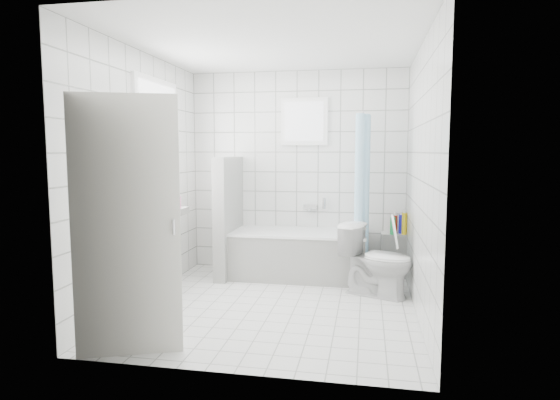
# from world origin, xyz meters

# --- Properties ---
(ground) EXTENTS (3.00, 3.00, 0.00)m
(ground) POSITION_xyz_m (0.00, 0.00, 0.00)
(ground) COLOR white
(ground) RESTS_ON ground
(ceiling) EXTENTS (3.00, 3.00, 0.00)m
(ceiling) POSITION_xyz_m (0.00, 0.00, 2.60)
(ceiling) COLOR white
(ceiling) RESTS_ON ground
(wall_back) EXTENTS (2.80, 0.02, 2.60)m
(wall_back) POSITION_xyz_m (0.00, 1.50, 1.30)
(wall_back) COLOR white
(wall_back) RESTS_ON ground
(wall_front) EXTENTS (2.80, 0.02, 2.60)m
(wall_front) POSITION_xyz_m (0.00, -1.50, 1.30)
(wall_front) COLOR white
(wall_front) RESTS_ON ground
(wall_left) EXTENTS (0.02, 3.00, 2.60)m
(wall_left) POSITION_xyz_m (-1.40, 0.00, 1.30)
(wall_left) COLOR white
(wall_left) RESTS_ON ground
(wall_right) EXTENTS (0.02, 3.00, 2.60)m
(wall_right) POSITION_xyz_m (1.40, 0.00, 1.30)
(wall_right) COLOR white
(wall_right) RESTS_ON ground
(window_left) EXTENTS (0.01, 0.90, 1.40)m
(window_left) POSITION_xyz_m (-1.35, 0.30, 1.60)
(window_left) COLOR white
(window_left) RESTS_ON wall_left
(window_back) EXTENTS (0.50, 0.01, 0.50)m
(window_back) POSITION_xyz_m (0.10, 1.46, 1.95)
(window_back) COLOR white
(window_back) RESTS_ON wall_back
(window_sill) EXTENTS (0.18, 1.02, 0.08)m
(window_sill) POSITION_xyz_m (-1.31, 0.30, 0.86)
(window_sill) COLOR white
(window_sill) RESTS_ON wall_left
(door) EXTENTS (0.76, 0.33, 2.00)m
(door) POSITION_xyz_m (-0.88, -1.34, 1.00)
(door) COLOR silver
(door) RESTS_ON ground
(bathtub) EXTENTS (1.65, 0.77, 0.58)m
(bathtub) POSITION_xyz_m (0.09, 1.12, 0.29)
(bathtub) COLOR white
(bathtub) RESTS_ON ground
(partition_wall) EXTENTS (0.15, 0.85, 1.50)m
(partition_wall) POSITION_xyz_m (-0.80, 1.07, 0.75)
(partition_wall) COLOR white
(partition_wall) RESTS_ON ground
(tiled_ledge) EXTENTS (0.40, 0.24, 0.55)m
(tiled_ledge) POSITION_xyz_m (1.29, 1.38, 0.28)
(tiled_ledge) COLOR white
(tiled_ledge) RESTS_ON ground
(toilet) EXTENTS (0.87, 0.69, 0.78)m
(toilet) POSITION_xyz_m (1.03, 0.55, 0.39)
(toilet) COLOR white
(toilet) RESTS_ON ground
(curtain_rod) EXTENTS (0.02, 0.80, 0.02)m
(curtain_rod) POSITION_xyz_m (0.85, 1.10, 2.00)
(curtain_rod) COLOR silver
(curtain_rod) RESTS_ON wall_back
(shower_curtain) EXTENTS (0.14, 0.48, 1.78)m
(shower_curtain) POSITION_xyz_m (0.85, 0.97, 1.10)
(shower_curtain) COLOR #4AA8DA
(shower_curtain) RESTS_ON curtain_rod
(tub_faucet) EXTENTS (0.18, 0.06, 0.06)m
(tub_faucet) POSITION_xyz_m (0.19, 1.46, 0.85)
(tub_faucet) COLOR silver
(tub_faucet) RESTS_ON wall_back
(sill_bottles) EXTENTS (0.17, 0.78, 0.27)m
(sill_bottles) POSITION_xyz_m (-1.30, 0.22, 1.01)
(sill_bottles) COLOR #AD567F
(sill_bottles) RESTS_ON window_sill
(ledge_bottles) EXTENTS (0.21, 0.17, 0.27)m
(ledge_bottles) POSITION_xyz_m (1.30, 1.34, 0.67)
(ledge_bottles) COLOR #1919C9
(ledge_bottles) RESTS_ON tiled_ledge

